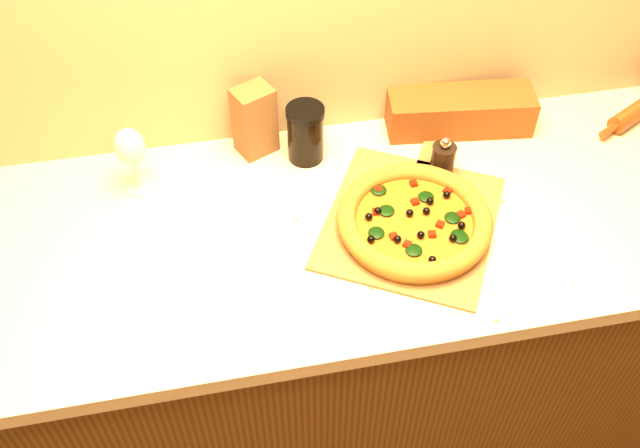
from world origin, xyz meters
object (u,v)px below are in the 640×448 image
Objects in this scene: pizza at (414,221)px; pepper_grinder at (443,159)px; dark_jar at (306,133)px; pizza_peel at (412,217)px; wine_glass at (130,148)px.

pizza is 3.16× the size of pepper_grinder.
pizza_peel is at bearing -51.33° from dark_jar.
pepper_grinder is 0.62× the size of wine_glass.
pizza is at bearing -125.17° from pepper_grinder.
wine_glass is 0.39m from dark_jar.
pepper_grinder is 0.32m from dark_jar.
dark_jar reaches higher than pizza.
dark_jar is (-0.19, 0.24, 0.07)m from pizza_peel.
pizza_peel is 0.04m from pizza.
pizza is at bearing -56.03° from dark_jar.
wine_glass reaches higher than pizza_peel.
pizza_peel is 3.93× the size of dark_jar.
pepper_grinder is (0.11, 0.16, 0.01)m from pizza.
dark_jar reaches higher than pizza_peel.
pizza_peel is 0.63m from wine_glass.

